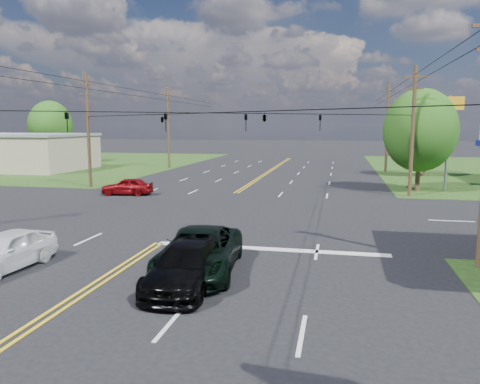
% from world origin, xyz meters
% --- Properties ---
extents(ground, '(280.00, 280.00, 0.00)m').
position_xyz_m(ground, '(0.00, 12.00, 0.00)').
color(ground, black).
rests_on(ground, ground).
extents(grass_nw, '(46.00, 48.00, 0.03)m').
position_xyz_m(grass_nw, '(-35.00, 44.00, 0.00)').
color(grass_nw, '#1F3B13').
rests_on(grass_nw, ground).
extents(stop_bar, '(10.00, 0.50, 0.02)m').
position_xyz_m(stop_bar, '(5.00, 4.00, 0.00)').
color(stop_bar, silver).
rests_on(stop_bar, ground).
extents(retail_nw, '(16.00, 11.00, 4.00)m').
position_xyz_m(retail_nw, '(-30.00, 34.00, 2.00)').
color(retail_nw, tan).
rests_on(retail_nw, ground).
extents(pole_nw, '(1.60, 0.28, 9.50)m').
position_xyz_m(pole_nw, '(-13.00, 21.00, 4.92)').
color(pole_nw, '#412A1B').
rests_on(pole_nw, ground).
extents(pole_ne, '(1.60, 0.28, 9.50)m').
position_xyz_m(pole_ne, '(13.00, 21.00, 4.92)').
color(pole_ne, '#412A1B').
rests_on(pole_ne, ground).
extents(pole_left_far, '(1.60, 0.28, 10.00)m').
position_xyz_m(pole_left_far, '(-13.00, 40.00, 5.17)').
color(pole_left_far, '#412A1B').
rests_on(pole_left_far, ground).
extents(pole_right_far, '(1.60, 0.28, 10.00)m').
position_xyz_m(pole_right_far, '(13.00, 40.00, 5.17)').
color(pole_right_far, '#412A1B').
rests_on(pole_right_far, ground).
extents(span_wire_signals, '(26.00, 18.00, 1.13)m').
position_xyz_m(span_wire_signals, '(0.00, 12.00, 6.00)').
color(span_wire_signals, black).
rests_on(span_wire_signals, ground).
extents(power_lines, '(26.04, 100.00, 0.64)m').
position_xyz_m(power_lines, '(0.00, 10.00, 8.60)').
color(power_lines, black).
rests_on(power_lines, ground).
extents(tree_right_a, '(5.70, 5.70, 8.18)m').
position_xyz_m(tree_right_a, '(14.00, 24.00, 4.87)').
color(tree_right_a, '#412A1B').
rests_on(tree_right_a, ground).
extents(tree_right_b, '(4.94, 4.94, 7.09)m').
position_xyz_m(tree_right_b, '(16.50, 36.00, 4.22)').
color(tree_right_b, '#412A1B').
rests_on(tree_right_b, ground).
extents(tree_far_l, '(6.08, 6.08, 8.72)m').
position_xyz_m(tree_far_l, '(-32.00, 44.00, 5.19)').
color(tree_far_l, '#412A1B').
rests_on(tree_far_l, ground).
extents(pickup_dkgreen, '(3.16, 5.90, 1.57)m').
position_xyz_m(pickup_dkgreen, '(3.00, 0.31, 0.79)').
color(pickup_dkgreen, black).
rests_on(pickup_dkgreen, ground).
extents(suv_black, '(2.12, 4.92, 1.41)m').
position_xyz_m(suv_black, '(3.00, -1.16, 0.71)').
color(suv_black, black).
rests_on(suv_black, ground).
extents(pickup_white, '(2.00, 4.37, 1.45)m').
position_xyz_m(pickup_white, '(-4.05, -0.82, 0.73)').
color(pickup_white, white).
rests_on(pickup_white, ground).
extents(sedan_red, '(4.01, 2.03, 1.31)m').
position_xyz_m(sedan_red, '(-7.95, 17.50, 0.65)').
color(sedan_red, maroon).
rests_on(sedan_red, ground).
extents(polesign_ne, '(2.08, 0.77, 7.58)m').
position_xyz_m(polesign_ne, '(16.26, 24.92, 5.84)').
color(polesign_ne, '#A5A5AA').
rests_on(polesign_ne, ground).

